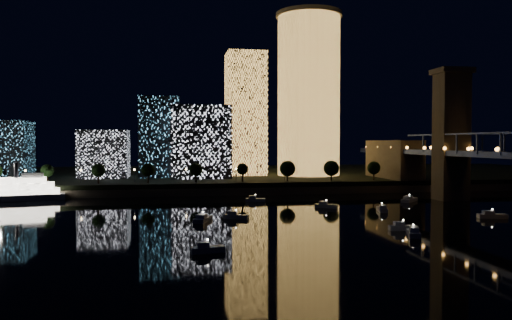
# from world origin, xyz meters

# --- Properties ---
(ground) EXTENTS (520.00, 520.00, 0.00)m
(ground) POSITION_xyz_m (0.00, 0.00, 0.00)
(ground) COLOR black
(ground) RESTS_ON ground
(far_bank) EXTENTS (420.00, 160.00, 5.00)m
(far_bank) POSITION_xyz_m (0.00, 160.00, 2.50)
(far_bank) COLOR black
(far_bank) RESTS_ON ground
(seawall) EXTENTS (420.00, 6.00, 3.00)m
(seawall) POSITION_xyz_m (0.00, 82.00, 1.50)
(seawall) COLOR #6B5E4C
(seawall) RESTS_ON ground
(tower_cylindrical) EXTENTS (34.00, 34.00, 83.47)m
(tower_cylindrical) POSITION_xyz_m (29.94, 125.79, 46.86)
(tower_cylindrical) COLOR #F1AD4D
(tower_cylindrical) RESTS_ON far_bank
(tower_rectangular) EXTENTS (20.01, 20.01, 63.65)m
(tower_rectangular) POSITION_xyz_m (-1.96, 133.53, 36.83)
(tower_rectangular) COLOR #F1AD4D
(tower_rectangular) RESTS_ON far_bank
(midrise_blocks) EXTENTS (112.13, 36.61, 39.32)m
(midrise_blocks) POSITION_xyz_m (-55.11, 123.18, 21.39)
(midrise_blocks) COLOR silver
(midrise_blocks) RESTS_ON far_bank
(motorboats) EXTENTS (92.54, 87.23, 2.78)m
(motorboats) POSITION_xyz_m (9.63, 17.03, 0.81)
(motorboats) COLOR silver
(motorboats) RESTS_ON ground
(esplanade_trees) EXTENTS (166.00, 7.00, 9.00)m
(esplanade_trees) POSITION_xyz_m (-22.16, 88.00, 10.47)
(esplanade_trees) COLOR black
(esplanade_trees) RESTS_ON far_bank
(street_lamps) EXTENTS (132.70, 0.70, 5.65)m
(street_lamps) POSITION_xyz_m (-34.00, 94.00, 9.02)
(street_lamps) COLOR black
(street_lamps) RESTS_ON far_bank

